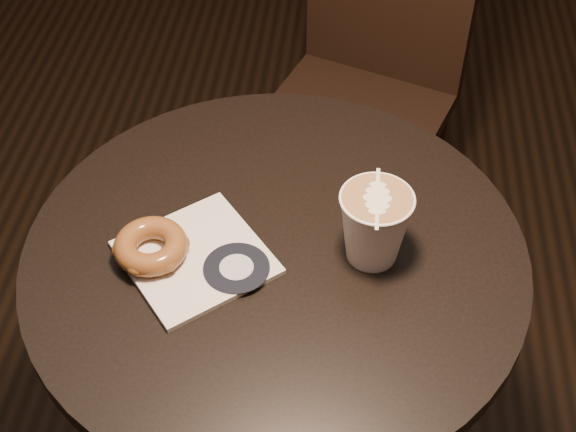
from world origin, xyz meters
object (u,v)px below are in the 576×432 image
(chair, at_px, (372,58))
(pastry_bag, at_px, (196,257))
(cafe_table, at_px, (277,333))
(latte_cup, at_px, (374,227))
(doughnut, at_px, (151,246))

(chair, distance_m, pastry_bag, 0.87)
(cafe_table, bearing_deg, chair, 80.41)
(cafe_table, height_order, latte_cup, latte_cup)
(latte_cup, bearing_deg, doughnut, -173.17)
(chair, distance_m, latte_cup, 0.82)
(doughnut, bearing_deg, pastry_bag, 2.89)
(chair, relative_size, doughnut, 9.54)
(cafe_table, bearing_deg, latte_cup, 0.90)
(cafe_table, relative_size, latte_cup, 6.84)
(cafe_table, height_order, doughnut, doughnut)
(cafe_table, xyz_separation_m, chair, (0.13, 0.77, -0.01))
(pastry_bag, bearing_deg, cafe_table, -22.68)
(cafe_table, relative_size, doughnut, 7.43)
(chair, distance_m, doughnut, 0.89)
(latte_cup, bearing_deg, pastry_bag, -172.20)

